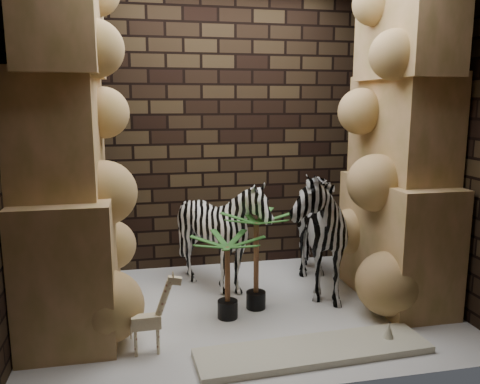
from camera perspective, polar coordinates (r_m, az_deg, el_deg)
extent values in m
plane|color=silver|center=(4.41, 0.46, -13.48)|extent=(3.50, 3.50, 0.00)
plane|color=black|center=(5.26, -2.46, 7.33)|extent=(3.50, 0.00, 3.50)
plane|color=black|center=(2.83, 5.97, 4.52)|extent=(3.50, 0.00, 3.50)
plane|color=black|center=(4.04, -24.66, 5.41)|extent=(0.00, 3.00, 3.00)
plane|color=black|center=(4.73, 21.80, 6.23)|extent=(0.00, 3.00, 3.00)
imported|color=white|center=(4.68, 7.94, -2.82)|extent=(0.77, 1.27, 1.44)
imported|color=white|center=(4.66, -2.14, -5.56)|extent=(1.07, 1.25, 1.01)
cube|color=beige|center=(3.74, 8.56, -17.78)|extent=(1.73, 0.50, 0.05)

